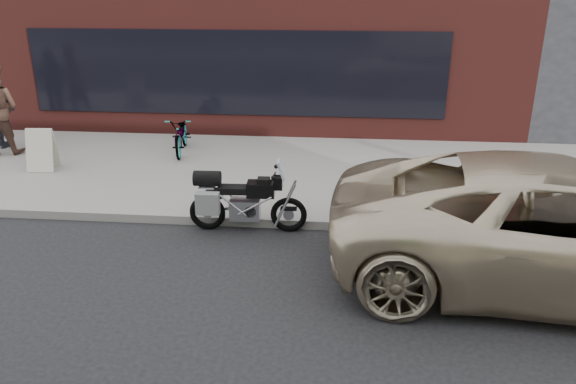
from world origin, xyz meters
name	(u,v)px	position (x,y,z in m)	size (l,w,h in m)	color
near_sidewalk	(313,167)	(0.00, 7.00, 0.07)	(44.00, 6.00, 0.15)	gray
storefront	(263,30)	(-2.00, 13.98, 2.25)	(14.00, 10.07, 4.50)	#531E1B
motorcycle	(240,201)	(-1.03, 3.88, 0.52)	(1.92, 0.65, 1.21)	black
minivan	(565,227)	(3.50, 2.60, 0.85)	(2.80, 6.08, 1.69)	beige
bicycle_front	(182,134)	(-2.98, 7.51, 0.57)	(0.56, 1.60, 0.84)	gray
sandwich_sign	(42,149)	(-5.50, 6.11, 0.58)	(0.57, 0.53, 0.86)	silver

